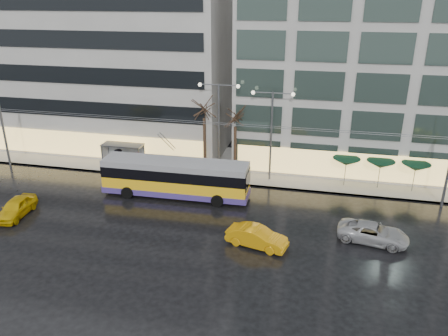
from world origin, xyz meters
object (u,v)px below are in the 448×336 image
(trolleybus, at_px, (176,179))
(bus_shelter, at_px, (120,150))
(taxi_a, at_px, (16,208))
(street_lamp_near, at_px, (219,117))

(trolleybus, xyz_separation_m, bus_shelter, (-7.71, 5.20, 0.34))
(bus_shelter, relative_size, taxi_a, 0.97)
(bus_shelter, bearing_deg, taxi_a, -107.63)
(taxi_a, bearing_deg, bus_shelter, 66.73)
(bus_shelter, distance_m, street_lamp_near, 11.14)
(trolleybus, relative_size, street_lamp_near, 1.44)
(trolleybus, xyz_separation_m, taxi_a, (-11.42, -6.48, -0.89))
(trolleybus, height_order, bus_shelter, trolleybus)
(street_lamp_near, distance_m, taxi_a, 19.12)
(trolleybus, distance_m, bus_shelter, 9.31)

